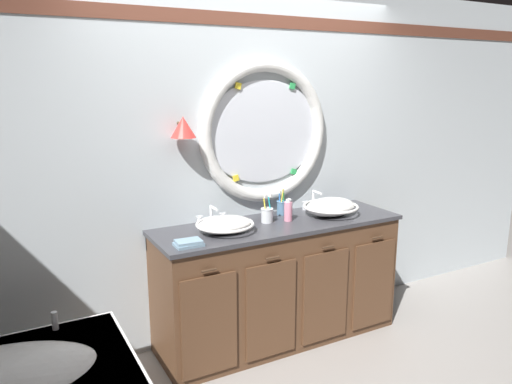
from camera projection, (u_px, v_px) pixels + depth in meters
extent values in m
plane|color=gray|center=(286.00, 357.00, 3.49)|extent=(14.00, 14.00, 0.00)
cube|color=silver|center=(247.00, 163.00, 3.70)|extent=(6.40, 0.08, 2.60)
cube|color=brown|center=(249.00, 20.00, 3.44)|extent=(6.27, 0.01, 0.09)
ellipsoid|color=silver|center=(264.00, 132.00, 3.66)|extent=(0.96, 0.02, 0.76)
torus|color=silver|center=(265.00, 132.00, 3.65)|extent=(1.06, 0.09, 1.06)
cube|color=orange|center=(319.00, 129.00, 3.87)|extent=(0.05, 0.01, 0.05)
cube|color=green|center=(292.00, 86.00, 3.68)|extent=(0.05, 0.01, 0.05)
cube|color=yellow|center=(238.00, 86.00, 3.47)|extent=(0.05, 0.01, 0.05)
cube|color=#2866B7|center=(205.00, 138.00, 3.43)|extent=(0.05, 0.01, 0.05)
cube|color=yellow|center=(236.00, 178.00, 3.60)|extent=(0.05, 0.01, 0.05)
cube|color=green|center=(294.00, 172.00, 3.84)|extent=(0.05, 0.01, 0.05)
cylinder|color=#4C3823|center=(180.00, 123.00, 3.30)|extent=(0.02, 0.09, 0.02)
cone|color=red|center=(183.00, 127.00, 3.26)|extent=(0.17, 0.17, 0.14)
cube|color=brown|center=(278.00, 283.00, 3.67)|extent=(1.80, 0.55, 0.88)
cube|color=#38383D|center=(279.00, 224.00, 3.57)|extent=(1.84, 0.59, 0.03)
cube|color=#38383D|center=(261.00, 225.00, 3.81)|extent=(1.80, 0.02, 0.11)
cube|color=brown|center=(209.00, 326.00, 3.12)|extent=(0.38, 0.02, 0.67)
cylinder|color=#422D1E|center=(209.00, 270.00, 3.02)|extent=(0.10, 0.01, 0.01)
cube|color=brown|center=(271.00, 310.00, 3.33)|extent=(0.38, 0.02, 0.67)
cylinder|color=#422D1E|center=(272.00, 258.00, 3.23)|extent=(0.10, 0.01, 0.01)
cube|color=brown|center=(325.00, 297.00, 3.54)|extent=(0.38, 0.02, 0.67)
cylinder|color=#422D1E|center=(328.00, 247.00, 3.44)|extent=(0.10, 0.01, 0.01)
cube|color=brown|center=(374.00, 284.00, 3.75)|extent=(0.38, 0.02, 0.67)
cylinder|color=#422D1E|center=(377.00, 237.00, 3.65)|extent=(0.10, 0.01, 0.01)
cylinder|color=silver|center=(55.00, 321.00, 2.89)|extent=(0.04, 0.04, 0.11)
ellipsoid|color=white|center=(225.00, 224.00, 3.32)|extent=(0.38, 0.27, 0.11)
torus|color=white|center=(225.00, 224.00, 3.32)|extent=(0.40, 0.40, 0.02)
cylinder|color=silver|center=(225.00, 224.00, 3.32)|extent=(0.03, 0.03, 0.01)
ellipsoid|color=white|center=(331.00, 207.00, 3.73)|extent=(0.40, 0.29, 0.13)
torus|color=white|center=(331.00, 206.00, 3.73)|extent=(0.42, 0.42, 0.02)
cylinder|color=silver|center=(331.00, 206.00, 3.73)|extent=(0.03, 0.03, 0.01)
cylinder|color=silver|center=(211.00, 222.00, 3.53)|extent=(0.05, 0.05, 0.02)
cylinder|color=silver|center=(211.00, 214.00, 3.51)|extent=(0.02, 0.02, 0.10)
sphere|color=silver|center=(211.00, 207.00, 3.50)|extent=(0.03, 0.03, 0.03)
cylinder|color=silver|center=(214.00, 208.00, 3.46)|extent=(0.02, 0.10, 0.02)
cylinder|color=silver|center=(199.00, 221.00, 3.48)|extent=(0.04, 0.04, 0.06)
cylinder|color=silver|center=(223.00, 218.00, 3.56)|extent=(0.04, 0.04, 0.06)
cube|color=silver|center=(199.00, 217.00, 3.47)|extent=(0.05, 0.01, 0.01)
cube|color=silver|center=(223.00, 213.00, 3.56)|extent=(0.05, 0.01, 0.01)
cylinder|color=silver|center=(313.00, 207.00, 3.94)|extent=(0.05, 0.05, 0.02)
cylinder|color=silver|center=(313.00, 199.00, 3.92)|extent=(0.02, 0.02, 0.12)
sphere|color=silver|center=(313.00, 191.00, 3.91)|extent=(0.03, 0.03, 0.03)
cylinder|color=silver|center=(317.00, 193.00, 3.86)|extent=(0.02, 0.11, 0.02)
cylinder|color=silver|center=(305.00, 206.00, 3.89)|extent=(0.04, 0.04, 0.06)
cylinder|color=silver|center=(321.00, 204.00, 3.97)|extent=(0.04, 0.04, 0.06)
cube|color=silver|center=(305.00, 202.00, 3.89)|extent=(0.05, 0.01, 0.01)
cube|color=silver|center=(321.00, 200.00, 3.96)|extent=(0.05, 0.01, 0.01)
cylinder|color=silver|center=(267.00, 216.00, 3.55)|extent=(0.08, 0.08, 0.10)
torus|color=silver|center=(267.00, 209.00, 3.54)|extent=(0.09, 0.09, 0.01)
cylinder|color=#19ADB2|center=(270.00, 209.00, 3.54)|extent=(0.03, 0.02, 0.17)
cube|color=white|center=(270.00, 195.00, 3.52)|extent=(0.02, 0.02, 0.02)
cylinder|color=yellow|center=(265.00, 210.00, 3.53)|extent=(0.01, 0.04, 0.17)
cube|color=white|center=(265.00, 197.00, 3.51)|extent=(0.02, 0.02, 0.03)
cylinder|color=slate|center=(282.00, 208.00, 3.75)|extent=(0.08, 0.08, 0.10)
torus|color=slate|center=(282.00, 201.00, 3.74)|extent=(0.08, 0.08, 0.01)
cylinder|color=green|center=(284.00, 203.00, 3.76)|extent=(0.02, 0.02, 0.16)
cube|color=white|center=(284.00, 191.00, 3.74)|extent=(0.02, 0.01, 0.02)
cylinder|color=blue|center=(280.00, 203.00, 3.75)|extent=(0.02, 0.01, 0.15)
cube|color=white|center=(280.00, 192.00, 3.73)|extent=(0.02, 0.02, 0.02)
cylinder|color=yellow|center=(281.00, 201.00, 3.73)|extent=(0.04, 0.01, 0.19)
cube|color=white|center=(282.00, 188.00, 3.71)|extent=(0.02, 0.02, 0.02)
cylinder|color=pink|center=(288.00, 211.00, 3.58)|extent=(0.06, 0.06, 0.14)
cylinder|color=silver|center=(288.00, 201.00, 3.56)|extent=(0.04, 0.04, 0.02)
cylinder|color=silver|center=(290.00, 199.00, 3.54)|extent=(0.01, 0.04, 0.01)
cube|color=#7593A8|center=(189.00, 244.00, 3.05)|extent=(0.17, 0.12, 0.02)
cube|color=#7593A8|center=(189.00, 242.00, 3.05)|extent=(0.16, 0.12, 0.02)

